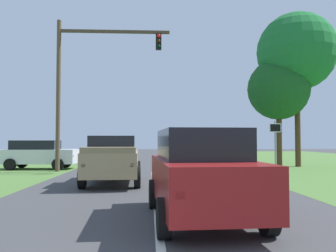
{
  "coord_description": "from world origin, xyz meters",
  "views": [
    {
      "loc": [
        -0.18,
        -2.01,
        1.71
      ],
      "look_at": [
        0.74,
        16.01,
        2.45
      ],
      "focal_mm": 38.29,
      "sensor_mm": 36.0,
      "label": 1
    }
  ],
  "objects": [
    {
      "name": "red_suv_near",
      "position": [
        0.93,
        5.82,
        1.02
      ],
      "size": [
        2.29,
        4.72,
        1.95
      ],
      "color": "maroon",
      "rests_on": "ground_plane"
    },
    {
      "name": "extra_tree_1",
      "position": [
        9.61,
        21.17,
        7.62
      ],
      "size": [
        5.21,
        5.21,
        10.25
      ],
      "color": "#4C351E",
      "rests_on": "ground_plane"
    },
    {
      "name": "ground_plane",
      "position": [
        0.0,
        9.77,
        0.0
      ],
      "size": [
        120.0,
        120.0,
        0.0
      ],
      "primitive_type": "plane",
      "color": "#424244"
    },
    {
      "name": "crossing_suv_far",
      "position": [
        -6.87,
        19.96,
        0.91
      ],
      "size": [
        4.41,
        2.15,
        1.72
      ],
      "color": "silver",
      "rests_on": "ground_plane"
    },
    {
      "name": "oak_tree_right",
      "position": [
        8.37,
        21.23,
        5.12
      ],
      "size": [
        4.07,
        4.07,
        7.18
      ],
      "color": "#4C351E",
      "rests_on": "ground_plane"
    },
    {
      "name": "pickup_truck_lead",
      "position": [
        -1.65,
        12.41,
        0.98
      ],
      "size": [
        2.31,
        5.12,
        1.9
      ],
      "color": "tan",
      "rests_on": "ground_plane"
    },
    {
      "name": "keep_moving_sign",
      "position": [
        6.06,
        15.48,
        1.72
      ],
      "size": [
        0.6,
        0.09,
        2.7
      ],
      "color": "gray",
      "rests_on": "ground_plane"
    },
    {
      "name": "traffic_light",
      "position": [
        -3.8,
        18.13,
        5.46
      ],
      "size": [
        6.33,
        0.4,
        8.48
      ],
      "color": "brown",
      "rests_on": "ground_plane"
    }
  ]
}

